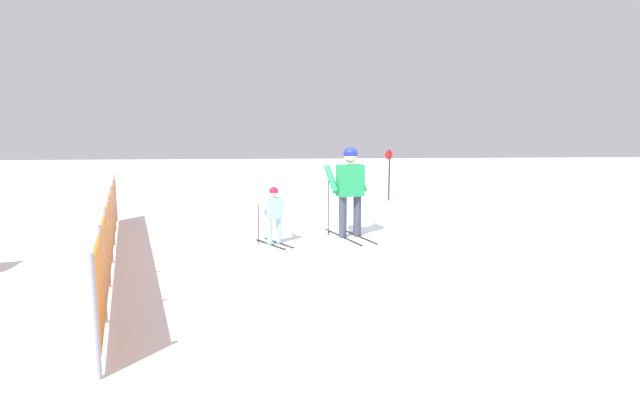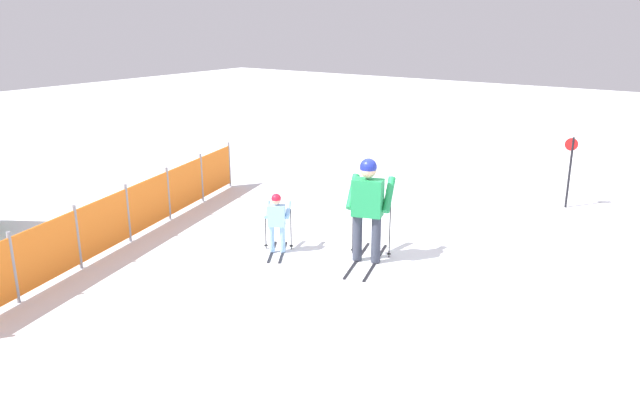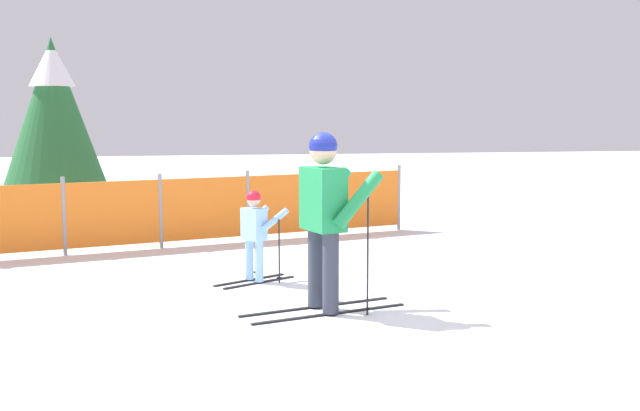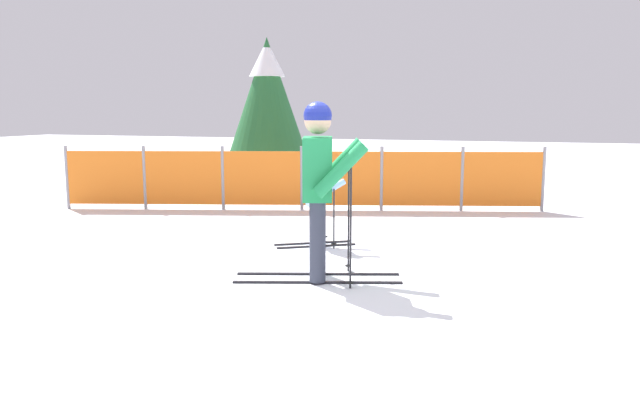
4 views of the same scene
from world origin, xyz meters
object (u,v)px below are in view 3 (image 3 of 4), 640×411
at_px(skier_child, 255,229).
at_px(safety_fence, 161,211).
at_px(conifer_far, 53,109).
at_px(skier_adult, 325,205).

distance_m(skier_child, safety_fence, 2.92).
distance_m(skier_child, conifer_far, 6.64).
bearing_deg(safety_fence, conifer_far, 122.31).
height_order(skier_child, safety_fence, safety_fence).
xyz_separation_m(skier_child, conifer_far, (-3.08, 5.70, 1.44)).
distance_m(skier_adult, conifer_far, 8.18).
bearing_deg(conifer_far, safety_fence, -57.69).
bearing_deg(safety_fence, skier_adult, -67.84).
relative_size(skier_adult, skier_child, 1.66).
bearing_deg(safety_fence, skier_child, -66.55).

